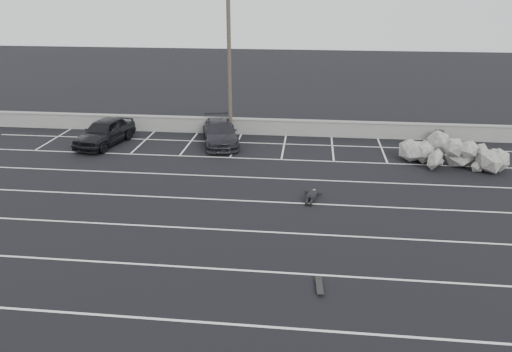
# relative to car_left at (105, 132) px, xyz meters

# --- Properties ---
(ground) EXTENTS (120.00, 120.00, 0.00)m
(ground) POSITION_rel_car_left_xyz_m (10.15, -10.65, -0.82)
(ground) COLOR black
(ground) RESTS_ON ground
(seawall) EXTENTS (50.00, 0.45, 1.06)m
(seawall) POSITION_rel_car_left_xyz_m (10.15, 3.35, -0.28)
(seawall) COLOR gray
(seawall) RESTS_ON ground
(stall_lines) EXTENTS (36.00, 20.05, 0.01)m
(stall_lines) POSITION_rel_car_left_xyz_m (10.07, -6.24, -0.82)
(stall_lines) COLOR silver
(stall_lines) RESTS_ON ground
(car_left) EXTENTS (2.85, 5.12, 1.65)m
(car_left) POSITION_rel_car_left_xyz_m (0.00, 0.00, 0.00)
(car_left) COLOR black
(car_left) RESTS_ON ground
(car_right) EXTENTS (3.24, 5.36, 1.45)m
(car_right) POSITION_rel_car_left_xyz_m (7.12, 0.96, -0.10)
(car_right) COLOR #222228
(car_right) RESTS_ON ground
(utility_pole) EXTENTS (1.27, 0.25, 9.55)m
(utility_pole) POSITION_rel_car_left_xyz_m (7.53, 2.55, 4.01)
(utility_pole) COLOR #4C4238
(utility_pole) RESTS_ON ground
(trash_bin) EXTENTS (0.74, 0.74, 0.88)m
(trash_bin) POSITION_rel_car_left_xyz_m (20.79, 2.45, -0.38)
(trash_bin) COLOR #232325
(trash_bin) RESTS_ON ground
(riprap_pile) EXTENTS (6.06, 3.91, 1.37)m
(riprap_pile) POSITION_rel_car_left_xyz_m (20.53, -1.40, -0.28)
(riprap_pile) COLOR #A6A39B
(riprap_pile) RESTS_ON ground
(person) EXTENTS (1.54, 2.42, 0.43)m
(person) POSITION_rel_car_left_xyz_m (12.96, -6.85, -0.61)
(person) COLOR black
(person) RESTS_ON ground
(skateboard) EXTENTS (0.29, 0.88, 0.10)m
(skateboard) POSITION_rel_car_left_xyz_m (13.24, -14.46, -0.74)
(skateboard) COLOR black
(skateboard) RESTS_ON ground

